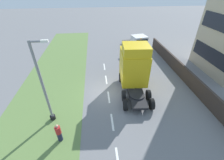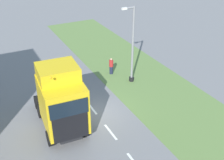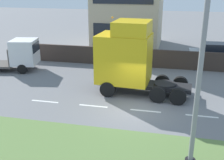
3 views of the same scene
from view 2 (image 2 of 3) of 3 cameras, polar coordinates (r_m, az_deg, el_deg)
The scene contains 6 objects.
ground_plane at distance 21.39m, azimuth -3.34°, elevation -6.70°, with size 120.00×120.00×0.00m, color slate.
grass_verge at distance 23.99m, azimuth 9.84°, elevation -2.75°, with size 7.00×44.00×0.01m.
lane_markings at distance 21.92m, azimuth -4.10°, elevation -5.74°, with size 0.16×14.60×0.00m.
lorry_cab at distance 18.59m, azimuth -10.23°, elevation -4.21°, with size 3.09×6.39×5.01m.
lamp_post at distance 24.23m, azimuth 4.08°, elevation 6.07°, with size 1.33×0.43×6.83m.
pedestrian at distance 26.43m, azimuth -0.16°, elevation 2.81°, with size 0.39×0.39×1.61m.
Camera 2 is at (6.83, 15.96, 12.51)m, focal length 45.00 mm.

